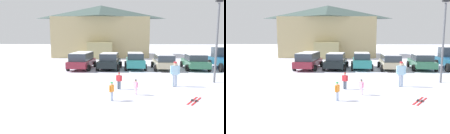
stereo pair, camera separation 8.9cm
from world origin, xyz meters
TOP-DOWN VIEW (x-y plane):
  - ground at (0.00, 0.00)m, footprint 160.00×160.00m
  - ski_lodge at (-3.16, 28.10)m, footprint 15.69×11.22m
  - parked_maroon_van at (-3.95, 12.95)m, footprint 2.58×4.87m
  - parked_black_sedan at (-1.16, 12.92)m, footprint 2.55×4.39m
  - parked_teal_hatchback at (1.41, 13.21)m, footprint 2.18×4.34m
  - parked_beige_suv at (4.24, 12.84)m, footprint 2.28×4.23m
  - parked_green_coupe at (7.40, 13.08)m, footprint 2.54×4.64m
  - skier_child_in_red_jacket at (-0.23, 4.54)m, footprint 0.37×0.22m
  - skier_child_in_orange_jacket at (-0.62, 2.01)m, footprint 0.26×0.30m
  - skier_child_in_pink_snowsuit at (0.70, 3.20)m, footprint 0.26×0.25m
  - skier_adult_in_blue_parka at (3.42, 5.31)m, footprint 0.62×0.27m
  - pair_of_skis at (3.62, 2.09)m, footprint 1.18×1.54m
  - lamp_post at (6.61, 6.72)m, footprint 0.44×0.24m

SIDE VIEW (x-z plane):
  - ground at x=0.00m, z-range 0.00..0.00m
  - pair_of_skis at x=3.62m, z-range -0.02..0.06m
  - skier_child_in_pink_snowsuit at x=0.70m, z-range 0.06..0.95m
  - skier_child_in_orange_jacket at x=-0.62m, z-range 0.06..1.05m
  - skier_child_in_red_jacket at x=-0.23m, z-range 0.07..1.12m
  - parked_green_coupe at x=7.40m, z-range 0.02..1.57m
  - parked_black_sedan at x=-1.16m, z-range 0.01..1.65m
  - parked_teal_hatchback at x=1.41m, z-range 0.01..1.68m
  - parked_beige_suv at x=4.24m, z-range 0.07..1.62m
  - parked_maroon_van at x=-3.95m, z-range 0.07..1.76m
  - skier_adult_in_blue_parka at x=3.42m, z-range 0.11..1.78m
  - lamp_post at x=6.61m, z-range 0.35..6.17m
  - ski_lodge at x=-3.16m, z-range 0.04..8.36m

